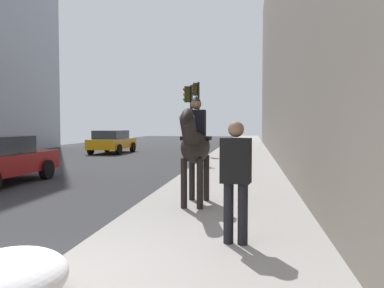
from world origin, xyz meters
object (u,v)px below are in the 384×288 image
object	(u,v)px
pedestrian_greeting	(236,174)
traffic_light_far_curb	(197,107)
car_mid_lane	(112,141)
mounted_horse_near	(195,145)
traffic_light_near_curb	(189,111)

from	to	relation	value
pedestrian_greeting	traffic_light_far_curb	bearing A→B (deg)	18.43
pedestrian_greeting	car_mid_lane	bearing A→B (deg)	33.33
mounted_horse_near	traffic_light_near_curb	distance (m)	9.52
traffic_light_far_curb	car_mid_lane	bearing A→B (deg)	71.05
mounted_horse_near	car_mid_lane	size ratio (longest dim) A/B	0.53
car_mid_lane	traffic_light_far_curb	distance (m)	6.30
pedestrian_greeting	traffic_light_near_curb	xyz separation A→B (m)	(11.95, 2.49, 1.28)
car_mid_lane	traffic_light_far_curb	size ratio (longest dim) A/B	1.03
mounted_horse_near	traffic_light_far_curb	size ratio (longest dim) A/B	0.54
mounted_horse_near	car_mid_lane	world-z (taller)	mounted_horse_near
car_mid_lane	traffic_light_far_curb	xyz separation A→B (m)	(-1.94, -5.65, 2.01)
mounted_horse_near	car_mid_lane	distance (m)	17.68
mounted_horse_near	traffic_light_far_curb	world-z (taller)	traffic_light_far_curb
mounted_horse_near	car_mid_lane	xyz separation A→B (m)	(15.99, 7.50, -0.60)
car_mid_lane	traffic_light_far_curb	bearing A→B (deg)	-107.54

